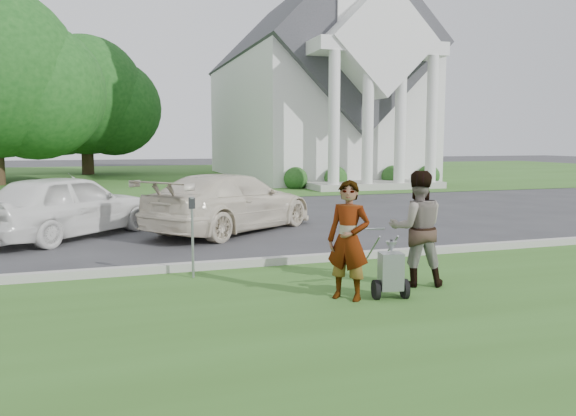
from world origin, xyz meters
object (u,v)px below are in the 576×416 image
person_right (417,229)px  striping_cart (390,272)px  church (312,77)px  car_b (67,205)px  person_left (348,241)px  tree_back (85,101)px  car_c (231,202)px  parking_meter_near (192,227)px

person_right → striping_cart: bearing=53.2°
striping_cart → church: bearing=82.2°
person_right → car_b: (-5.34, 6.22, -0.13)m
striping_cart → person_left: (-0.58, 0.14, 0.45)m
tree_back → person_left: tree_back is taller
car_b → striping_cart: bearing=168.9°
church → car_c: bearing=-115.6°
car_c → person_right: bearing=157.1°
church → person_right: size_ratio=13.81×
person_left → car_b: 7.75m
striping_cart → car_c: 6.59m
car_b → person_left: bearing=165.9°
striping_cart → car_b: 8.19m
striping_cart → person_right: size_ratio=0.57×
parking_meter_near → car_c: size_ratio=0.27×
striping_cart → person_left: bearing=176.5°
striping_cart → person_left: size_ratio=0.61×
car_b → person_right: bearing=175.1°
church → person_right: bearing=-106.5°
striping_cart → car_b: size_ratio=0.23×
person_right → car_b: bearing=-33.0°
person_left → car_b: size_ratio=0.38×
church → person_left: church is taller
car_b → car_c: (3.75, -0.23, -0.03)m
person_left → person_right: size_ratio=0.95×
car_b → church: bearing=-80.1°
church → person_left: size_ratio=14.57×
person_right → parking_meter_near: person_right is taller
tree_back → parking_meter_near: 30.30m
person_right → car_c: person_right is taller
tree_back → person_left: size_ratio=5.81×
tree_back → person_right: size_ratio=5.51×
church → parking_meter_near: bearing=-114.4°
car_b → car_c: 3.76m
tree_back → car_b: bearing=-89.1°
tree_back → car_b: size_ratio=2.21×
church → car_c: 21.24m
church → person_left: (-8.59, -24.95, -5.11)m
person_left → parking_meter_near: person_left is taller
tree_back → car_c: size_ratio=1.98×
person_right → car_b: person_right is taller
person_left → parking_meter_near: 2.65m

